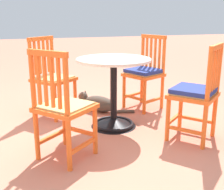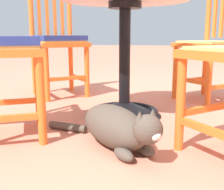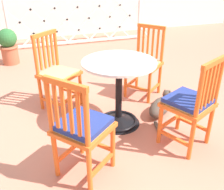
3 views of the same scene
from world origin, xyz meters
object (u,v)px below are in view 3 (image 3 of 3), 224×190
Objects in this scene: cafe_table at (119,100)px; orange_chair_near_fence at (190,104)px; orange_chair_tucked_in at (82,128)px; tabby_cat at (161,106)px; terracotta_planter at (9,46)px; orange_chair_at_corner at (145,64)px; orange_chair_facing_out at (57,74)px.

orange_chair_near_fence is (0.49, -0.57, 0.16)m from cafe_table.
tabby_cat is at bearing 31.13° from orange_chair_tucked_in.
terracotta_planter is at bearing 118.51° from orange_chair_near_fence.
orange_chair_tucked_in is 1.03m from orange_chair_near_fence.
orange_chair_tucked_in is (-0.54, -0.62, 0.16)m from cafe_table.
cafe_table is 0.82m from orange_chair_at_corner.
cafe_table is at bearing -135.05° from orange_chair_at_corner.
orange_chair_near_fence is 1.48× the size of tabby_cat.
tabby_cat is (-0.02, -0.53, -0.34)m from orange_chair_at_corner.
orange_chair_tucked_in is at bearing -148.87° from tabby_cat.
orange_chair_near_fence is 3.42m from terracotta_planter.
orange_chair_near_fence is 1.14m from orange_chair_at_corner.
cafe_table is 1.23× the size of terracotta_planter.
orange_chair_at_corner is at bearing -1.82° from orange_chair_facing_out.
orange_chair_facing_out is 1.29m from tabby_cat.
tabby_cat is at bearing -91.88° from orange_chair_at_corner.
terracotta_planter is (-1.69, 2.40, 0.23)m from tabby_cat.
orange_chair_facing_out is (-1.05, 1.17, -0.01)m from orange_chair_near_fence.
orange_chair_tucked_in is at bearing -78.93° from terracotta_planter.
orange_chair_near_fence and orange_chair_facing_out have the same top height.
cafe_table is 0.83× the size of orange_chair_tucked_in.
orange_chair_facing_out is at bearing 178.18° from orange_chair_at_corner.
orange_chair_near_fence is at bearing -93.98° from orange_chair_at_corner.
orange_chair_at_corner is 2.54m from terracotta_planter.
orange_chair_near_fence is at bearing -95.83° from tabby_cat.
tabby_cat is at bearing -27.16° from orange_chair_facing_out.
orange_chair_facing_out reaches higher than tabby_cat.
orange_chair_facing_out is 1.48× the size of tabby_cat.
tabby_cat is at bearing 3.87° from cafe_table.
orange_chair_tucked_in reaches higher than tabby_cat.
orange_chair_tucked_in is at bearing -132.99° from orange_chair_at_corner.
orange_chair_tucked_in and orange_chair_near_fence have the same top height.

